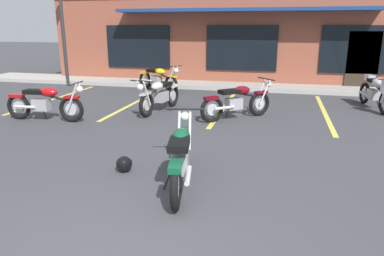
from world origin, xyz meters
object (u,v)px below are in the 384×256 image
object	(u,v)px
motorcycle_black_cruiser	(377,91)
motorcycle_silver_naked	(160,95)
motorcycle_green_cafe_racer	(45,102)
motorcycle_red_sportbike	(158,79)
motorcycle_blue_standard	(237,101)
motorcycle_foreground_classic	(181,156)
helmet_on_pavement	(124,164)

from	to	relation	value
motorcycle_black_cruiser	motorcycle_silver_naked	bearing A→B (deg)	-163.95
motorcycle_black_cruiser	motorcycle_green_cafe_racer	distance (m)	8.87
motorcycle_black_cruiser	motorcycle_green_cafe_racer	world-z (taller)	same
motorcycle_red_sportbike	motorcycle_blue_standard	bearing A→B (deg)	-45.68
motorcycle_red_sportbike	motorcycle_black_cruiser	xyz separation A→B (m)	(6.88, -1.34, 0.07)
motorcycle_silver_naked	motorcycle_blue_standard	size ratio (longest dim) A/B	1.22
motorcycle_foreground_classic	motorcycle_blue_standard	bearing A→B (deg)	85.61
motorcycle_foreground_classic	motorcycle_blue_standard	xyz separation A→B (m)	(0.32, 4.18, 0.00)
motorcycle_green_cafe_racer	motorcycle_red_sportbike	bearing A→B (deg)	73.73
motorcycle_foreground_classic	helmet_on_pavement	size ratio (longest dim) A/B	8.05
motorcycle_blue_standard	motorcycle_silver_naked	bearing A→B (deg)	171.95
motorcycle_foreground_classic	motorcycle_black_cruiser	world-z (taller)	same
motorcycle_black_cruiser	motorcycle_blue_standard	xyz separation A→B (m)	(-3.64, -1.97, -0.07)
motorcycle_silver_naked	motorcycle_black_cruiser	bearing A→B (deg)	16.05
motorcycle_black_cruiser	motorcycle_blue_standard	bearing A→B (deg)	-151.56
motorcycle_silver_naked	motorcycle_green_cafe_racer	bearing A→B (deg)	-146.37
motorcycle_foreground_classic	helmet_on_pavement	world-z (taller)	motorcycle_foreground_classic
motorcycle_black_cruiser	helmet_on_pavement	xyz separation A→B (m)	(-4.99, -5.88, -0.40)
motorcycle_green_cafe_racer	motorcycle_silver_naked	bearing A→B (deg)	33.63
motorcycle_green_cafe_racer	motorcycle_foreground_classic	bearing A→B (deg)	-33.90
motorcycle_silver_naked	helmet_on_pavement	xyz separation A→B (m)	(0.81, -4.21, -0.33)
motorcycle_red_sportbike	motorcycle_silver_naked	world-z (taller)	same
motorcycle_red_sportbike	helmet_on_pavement	distance (m)	7.47
motorcycle_black_cruiser	motorcycle_blue_standard	size ratio (longest dim) A/B	1.22
motorcycle_silver_naked	motorcycle_green_cafe_racer	world-z (taller)	same
motorcycle_blue_standard	motorcycle_green_cafe_racer	xyz separation A→B (m)	(-4.59, -1.31, 0.00)
motorcycle_silver_naked	motorcycle_green_cafe_racer	distance (m)	2.92
motorcycle_red_sportbike	helmet_on_pavement	world-z (taller)	motorcycle_red_sportbike
motorcycle_green_cafe_racer	helmet_on_pavement	bearing A→B (deg)	-38.69
motorcycle_foreground_classic	motorcycle_green_cafe_racer	world-z (taller)	same
motorcycle_foreground_classic	motorcycle_green_cafe_racer	bearing A→B (deg)	146.10
motorcycle_silver_naked	helmet_on_pavement	world-z (taller)	motorcycle_silver_naked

